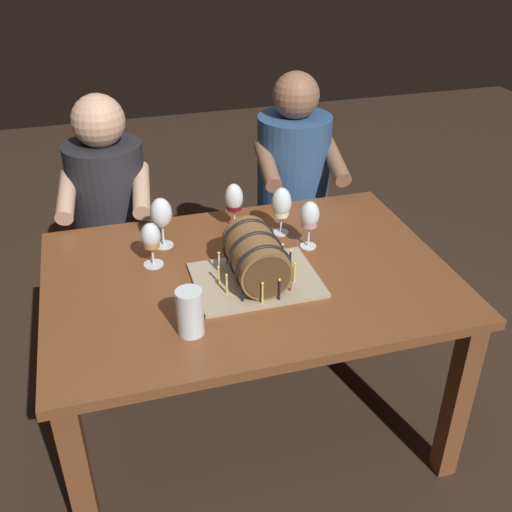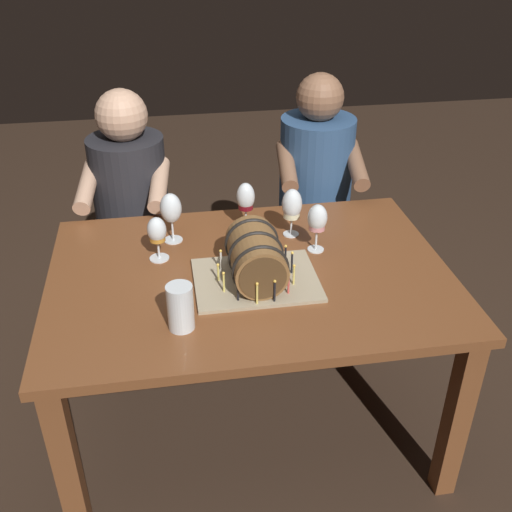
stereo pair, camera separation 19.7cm
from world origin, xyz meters
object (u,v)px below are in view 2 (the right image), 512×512
Objects in this scene: beer_pint at (181,309)px; person_seated_right at (314,211)px; wine_glass_empty at (171,209)px; wine_glass_rose at (317,220)px; barrel_cake at (256,260)px; wine_glass_amber at (157,232)px; person_seated_left at (135,228)px; wine_glass_red at (246,199)px; wine_glass_white at (292,206)px; dining_table at (250,295)px.

person_seated_right reaches higher than beer_pint.
wine_glass_empty is 1.05× the size of wine_glass_rose.
barrel_cake is at bearing 38.79° from beer_pint.
beer_pint is (0.06, -0.41, -0.04)m from wine_glass_amber.
person_seated_left reaches higher than wine_glass_rose.
wine_glass_amber is at bearing -140.78° from person_seated_right.
person_seated_left is at bearing 137.96° from wine_glass_red.
wine_glass_amber is 0.90× the size of wine_glass_rose.
wine_glass_amber is 0.87× the size of wine_glass_white.
wine_glass_empty is 0.87m from person_seated_right.
wine_glass_white is 0.62m from person_seated_right.
barrel_cake is at bearing -61.55° from person_seated_left.
person_seated_right is at bearing 75.80° from wine_glass_rose.
wine_glass_empty is at bearing 90.13° from beer_pint.
wine_glass_rose is at bearing 36.68° from beer_pint.
barrel_cake reaches higher than dining_table.
wine_glass_amber is at bearing 176.92° from wine_glass_rose.
person_seated_left reaches higher than wine_glass_red.
wine_glass_white is at bearing -28.25° from wine_glass_red.
wine_glass_rose is at bearing -43.36° from wine_glass_red.
wine_glass_white reaches higher than wine_glass_amber.
wine_glass_rose reaches higher than wine_glass_amber.
person_seated_right reaches higher than wine_glass_white.
barrel_cake is 0.38m from wine_glass_amber.
wine_glass_red is at bearing 136.64° from wine_glass_rose.
wine_glass_amber is 0.39m from wine_glass_red.
wine_glass_red is 0.29m from wine_glass_empty.
person_seated_left is (-0.42, 0.73, -0.08)m from dining_table.
wine_glass_red is (0.03, 0.32, 0.22)m from dining_table.
barrel_cake is 2.52× the size of wine_glass_amber.
person_seated_right reaches higher than dining_table.
wine_glass_red is 0.18m from wine_glass_white.
person_seated_right is at bearing 56.32° from beer_pint.
person_seated_right is (0.22, 0.50, -0.29)m from wine_glass_white.
wine_glass_white is (-0.07, 0.13, -0.00)m from wine_glass_rose.
barrel_cake is 2.80× the size of beer_pint.
wine_glass_empty is 0.16× the size of person_seated_left.
wine_glass_white is at bearing -38.86° from person_seated_left.
wine_glass_amber is 0.98m from person_seated_right.
person_seated_left is (-0.68, 0.62, -0.31)m from wine_glass_rose.
dining_table is at bearing 99.97° from barrel_cake.
wine_glass_red is at bearing 151.75° from wine_glass_white.
beer_pint is (-0.51, -0.38, -0.06)m from wine_glass_rose.
dining_table is at bearing -24.47° from wine_glass_amber.
beer_pint is 1.05m from person_seated_left.
person_seated_right reaches higher than wine_glass_rose.
wine_glass_amber reaches higher than beer_pint.
barrel_cake is 0.39m from wine_glass_red.
wine_glass_red is at bearing 11.62° from wine_glass_empty.
wine_glass_empty is at bearing -168.38° from wine_glass_red.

